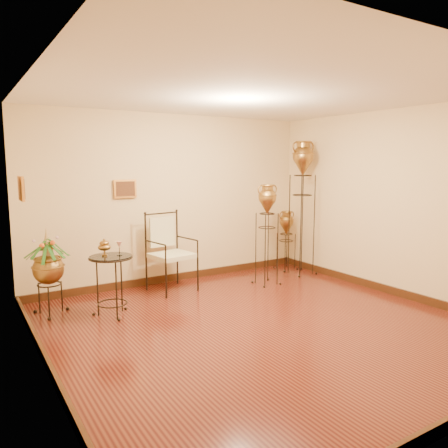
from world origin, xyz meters
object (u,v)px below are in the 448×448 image
side_table (112,285)px  planter_urn (48,265)px  amphora_tall (302,206)px  amphora_mid (267,234)px  armchair (172,252)px

side_table → planter_urn: bearing=145.1°
side_table → amphora_tall: bearing=6.0°
amphora_mid → side_table: bearing=-176.7°
amphora_mid → planter_urn: bearing=174.4°
planter_urn → side_table: planter_urn is taller
armchair → side_table: bearing=-161.1°
amphora_tall → planter_urn: 4.34m
amphora_tall → armchair: bearing=174.2°
amphora_mid → armchair: (-1.50, 0.48, -0.23)m
side_table → amphora_mid: bearing=3.3°
armchair → side_table: armchair is taller
amphora_mid → planter_urn: size_ratio=1.41×
planter_urn → armchair: size_ratio=0.97×
amphora_tall → side_table: bearing=-174.0°
planter_urn → side_table: (0.69, -0.48, -0.25)m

